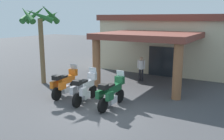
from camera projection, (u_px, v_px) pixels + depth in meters
ground_plane at (98, 112)px, 10.81m from camera, size 80.00×80.00×0.00m
motel_building at (173, 42)px, 19.53m from camera, size 10.82×10.97×4.34m
motorcycle_orange at (65, 83)px, 12.94m from camera, size 0.74×2.21×1.61m
motorcycle_silver at (85, 89)px, 11.98m from camera, size 0.77×2.21×1.61m
motorcycle_green at (111, 93)px, 11.29m from camera, size 0.70×2.21×1.61m
pedestrian at (141, 67)px, 16.03m from camera, size 0.53×0.32×1.63m
palm_tree_roadside at (41, 22)px, 14.97m from camera, size 2.45×2.51×4.98m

